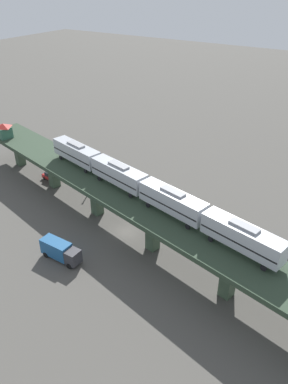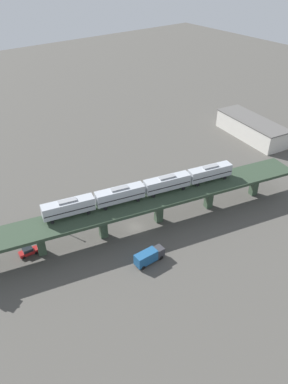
{
  "view_description": "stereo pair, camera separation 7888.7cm",
  "coord_description": "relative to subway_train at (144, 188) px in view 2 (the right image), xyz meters",
  "views": [
    {
      "loc": [
        44.51,
        32.01,
        40.79
      ],
      "look_at": [
        -0.69,
        3.24,
        9.07
      ],
      "focal_mm": 35.0,
      "sensor_mm": 36.0,
      "label": 1
    },
    {
      "loc": [
        60.08,
        -42.7,
        60.77
      ],
      "look_at": [
        -0.69,
        3.24,
        9.07
      ],
      "focal_mm": 35.0,
      "sensor_mm": 36.0,
      "label": 2
    }
  ],
  "objects": [
    {
      "name": "street_car_black",
      "position": [
        -7.18,
        23.29,
        -9.17
      ],
      "size": [
        3.33,
        4.75,
        1.89
      ],
      "color": "black",
      "rests_on": "ground"
    },
    {
      "name": "ground_plane",
      "position": [
        0.69,
        -3.24,
        -10.11
      ],
      "size": [
        400.0,
        400.0,
        0.0
      ],
      "primitive_type": "plane",
      "color": "#4C4944"
    },
    {
      "name": "elevated_viaduct",
      "position": [
        0.65,
        -3.41,
        -3.6
      ],
      "size": [
        29.0,
        91.51,
        7.57
      ],
      "color": "#2C3D2C",
      "rests_on": "ground"
    },
    {
      "name": "street_car_red",
      "position": [
        -6.22,
        -28.83,
        -9.17
      ],
      "size": [
        2.22,
        4.53,
        1.89
      ],
      "color": "#AD1E1E",
      "rests_on": "ground"
    },
    {
      "name": "street_lamp",
      "position": [
        -9.74,
        -19.21,
        -6.0
      ],
      "size": [
        0.44,
        0.44,
        6.94
      ],
      "color": "black",
      "rests_on": "ground"
    },
    {
      "name": "subway_train",
      "position": [
        0.0,
        0.0,
        0.0
      ],
      "size": [
        14.0,
        49.14,
        4.45
      ],
      "color": "#ADB2BA",
      "rests_on": "elevated_viaduct"
    },
    {
      "name": "warehouse_building",
      "position": [
        -16.03,
        61.42,
        -6.7
      ],
      "size": [
        29.73,
        14.21,
        6.8
      ],
      "color": "beige",
      "rests_on": "ground"
    },
    {
      "name": "delivery_truck",
      "position": [
        12.57,
        -8.09,
        -8.35
      ],
      "size": [
        2.43,
        7.22,
        3.2
      ],
      "color": "#333338",
      "rests_on": "ground"
    }
  ]
}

